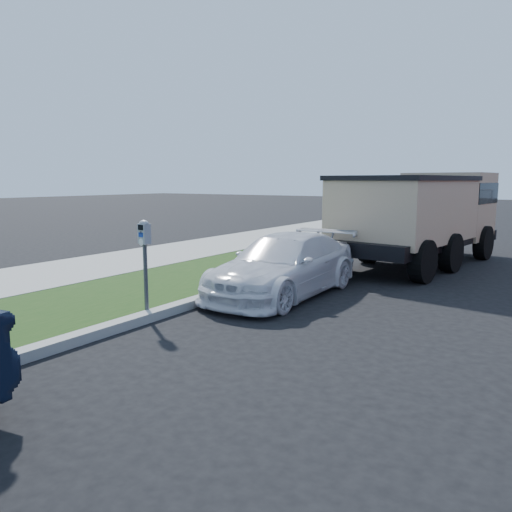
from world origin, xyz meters
The scene contains 5 objects.
ground centered at (0.00, 0.00, 0.00)m, with size 120.00×120.00×0.00m, color black.
streetside centered at (-5.57, 2.00, 0.07)m, with size 6.12×50.00×0.15m.
parking_meter centered at (-2.74, -0.30, 1.23)m, with size 0.23×0.17×1.51m.
white_wagon centered at (-1.68, 2.44, 0.61)m, with size 1.70×4.19×1.21m, color white.
dump_truck centered at (-0.46, 7.88, 1.41)m, with size 3.24×6.65×2.51m.
Camera 1 is at (3.24, -6.08, 2.29)m, focal length 35.00 mm.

